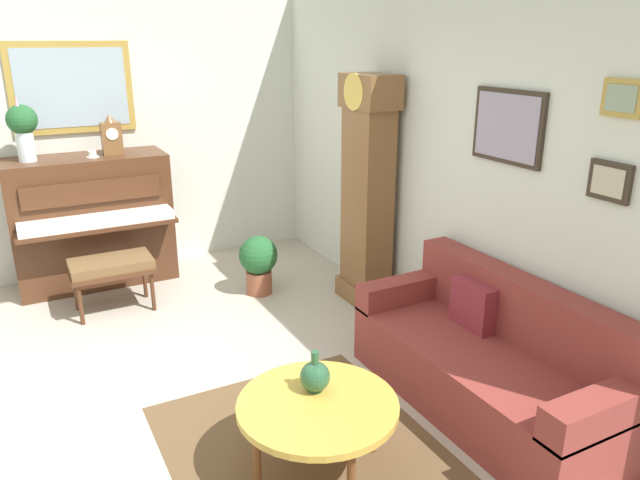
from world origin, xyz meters
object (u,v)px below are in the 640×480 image
Objects in this scene: grandfather_clock at (367,198)px; flower_vase at (23,126)px; piano_bench at (111,267)px; coffee_table at (318,407)px; mantel_clock at (111,136)px; green_jug at (315,376)px; teacup at (92,155)px; couch at (491,362)px; piano at (93,220)px; potted_plant at (258,261)px.

grandfather_clock reaches higher than flower_vase.
piano_bench is 0.34× the size of grandfather_clock.
flower_vase is (-1.60, -2.57, 0.60)m from grandfather_clock.
mantel_clock reaches higher than coffee_table.
grandfather_clock reaches higher than green_jug.
mantel_clock reaches higher than teacup.
piano_bench reaches higher than coffee_table.
green_jug is at bearing 19.16° from flower_vase.
green_jug is (2.57, 0.66, 0.12)m from piano_bench.
green_jug is at bearing 159.29° from coffee_table.
couch is 16.38× the size of teacup.
piano is 3.79× the size of mantel_clock.
flower_vase is (-0.76, -0.49, 1.16)m from piano_bench.
mantel_clock is 3.47m from green_jug.
grandfather_clock is 17.50× the size of teacup.
green_jug is (-0.07, -1.25, 0.22)m from couch.
piano is at bearing -178.51° from piano_bench.
couch is 7.92× the size of green_jug.
grandfather_clock is at bearing 174.81° from couch.
teacup is at bearing -150.68° from couch.
green_jug is at bearing 14.44° from piano_bench.
piano is 6.00× the size of green_jug.
grandfather_clock is 3.50× the size of flower_vase.
mantel_clock is (-3.44, -0.38, 1.01)m from coffee_table.
flower_vase reaches higher than mantel_clock.
potted_plant is (1.00, 1.03, -1.10)m from mantel_clock.
grandfather_clock is at bearing 141.72° from coffee_table.
potted_plant is (1.00, 1.77, -1.24)m from flower_vase.
piano is 1.05m from flower_vase.
teacup reaches higher than piano_bench.
teacup is 3.40m from green_jug.
piano is at bearing -90.63° from mantel_clock.
flower_vase reaches higher than piano.
grandfather_clock is 1.92m from couch.
piano_bench is at bearing -144.11° from couch.
grandfather_clock reaches higher than mantel_clock.
couch reaches higher than coffee_table.
couch is at bearing 14.89° from potted_plant.
teacup is (-3.33, -1.87, 0.96)m from couch.
potted_plant is (0.24, 1.27, -0.08)m from piano_bench.
mantel_clock is 0.66× the size of flower_vase.
coffee_table is 1.52× the size of flower_vase.
piano is at bearing -127.43° from grandfather_clock.
flower_vase is 3.67m from green_jug.
couch is at bearing 35.29° from flower_vase.
teacup is (0.07, 0.54, -0.29)m from flower_vase.
flower_vase is at bearing -119.54° from potted_plant.
teacup is at bearing 82.49° from flower_vase.
couch is at bearing 29.59° from piano.
teacup is 0.48× the size of green_jug.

